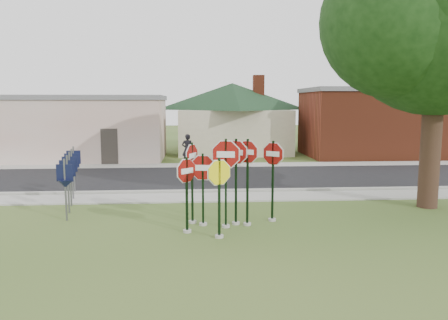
{
  "coord_description": "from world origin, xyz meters",
  "views": [
    {
      "loc": [
        -0.88,
        -11.42,
        3.78
      ],
      "look_at": [
        0.02,
        2.0,
        1.98
      ],
      "focal_mm": 35.0,
      "sensor_mm": 36.0,
      "label": 1
    }
  ],
  "objects": [
    {
      "name": "stop_sign_right",
      "position": [
        0.71,
        1.59,
        1.71
      ],
      "size": [
        0.78,
        0.61,
        2.77
      ],
      "color": "#A09D95",
      "rests_on": "ground"
    },
    {
      "name": "building_stucco",
      "position": [
        -9.0,
        18.0,
        2.15
      ],
      "size": [
        12.2,
        6.2,
        4.2
      ],
      "color": "beige",
      "rests_on": "ground"
    },
    {
      "name": "sidewalk_far",
      "position": [
        0.0,
        14.3,
        0.03
      ],
      "size": [
        60.0,
        1.6,
        0.06
      ],
      "primitive_type": "cube",
      "color": "gray",
      "rests_on": "ground"
    },
    {
      "name": "stop_sign_center",
      "position": [
        0.04,
        1.4,
        1.8
      ],
      "size": [
        1.16,
        0.24,
        2.82
      ],
      "color": "#A09D95",
      "rests_on": "ground"
    },
    {
      "name": "stop_sign_back_right",
      "position": [
        0.37,
        1.7,
        1.73
      ],
      "size": [
        0.89,
        0.53,
        2.77
      ],
      "color": "#A09D95",
      "rests_on": "ground"
    },
    {
      "name": "stop_sign_back_left",
      "position": [
        -0.64,
        1.67,
        1.43
      ],
      "size": [
        1.07,
        0.24,
        2.34
      ],
      "color": "#A09D95",
      "rests_on": "ground"
    },
    {
      "name": "pedestrian",
      "position": [
        -1.31,
        14.22,
        0.99
      ],
      "size": [
        0.71,
        0.5,
        1.86
      ],
      "primitive_type": "imported",
      "rotation": [
        0.0,
        0.0,
        3.05
      ],
      "color": "black",
      "rests_on": "sidewalk_far"
    },
    {
      "name": "curb",
      "position": [
        0.0,
        6.5,
        0.07
      ],
      "size": [
        60.0,
        0.2,
        0.14
      ],
      "primitive_type": "cube",
      "color": "gray",
      "rests_on": "ground"
    },
    {
      "name": "ground",
      "position": [
        0.0,
        0.0,
        0.0
      ],
      "size": [
        120.0,
        120.0,
        0.0
      ],
      "primitive_type": "plane",
      "color": "#3B5720",
      "rests_on": "ground"
    },
    {
      "name": "route_sign_row",
      "position": [
        -5.4,
        4.5,
        1.22
      ],
      "size": [
        1.43,
        4.63,
        2.0
      ],
      "color": "#59595E",
      "rests_on": "ground"
    },
    {
      "name": "stop_sign_yellow",
      "position": [
        -0.22,
        0.4,
        1.41
      ],
      "size": [
        0.91,
        0.45,
        2.35
      ],
      "color": "#A09D95",
      "rests_on": "ground"
    },
    {
      "name": "stop_sign_far_left",
      "position": [
        -0.97,
        1.94,
        1.63
      ],
      "size": [
        0.47,
        0.9,
        2.64
      ],
      "color": "#A09D95",
      "rests_on": "ground"
    },
    {
      "name": "building_brick",
      "position": [
        12.0,
        18.5,
        2.4
      ],
      "size": [
        10.2,
        6.2,
        4.75
      ],
      "color": "maroon",
      "rests_on": "ground"
    },
    {
      "name": "stop_sign_far_right",
      "position": [
        1.57,
        2.03,
        1.65
      ],
      "size": [
        0.79,
        0.65,
        2.67
      ],
      "color": "#A09D95",
      "rests_on": "ground"
    },
    {
      "name": "sidewalk_near",
      "position": [
        0.0,
        5.5,
        0.03
      ],
      "size": [
        60.0,
        1.6,
        0.06
      ],
      "primitive_type": "cube",
      "color": "gray",
      "rests_on": "ground"
    },
    {
      "name": "building_house",
      "position": [
        2.0,
        22.0,
        3.65
      ],
      "size": [
        11.6,
        11.6,
        6.2
      ],
      "color": "beige",
      "rests_on": "ground"
    },
    {
      "name": "road",
      "position": [
        0.0,
        10.0,
        0.02
      ],
      "size": [
        60.0,
        7.0,
        0.04
      ],
      "primitive_type": "cube",
      "color": "black",
      "rests_on": "ground"
    },
    {
      "name": "stop_sign_left",
      "position": [
        -1.13,
        0.96,
        1.39
      ],
      "size": [
        0.72,
        0.68,
        2.31
      ],
      "color": "#A09D95",
      "rests_on": "ground"
    },
    {
      "name": "oak_tree",
      "position": [
        7.5,
        3.5,
        6.73
      ],
      "size": [
        10.5,
        9.9,
        10.19
      ],
      "color": "black",
      "rests_on": "ground"
    }
  ]
}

